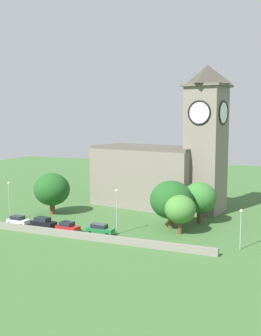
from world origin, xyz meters
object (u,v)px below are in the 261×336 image
Objects in this scene: car_red at (68,227)px; streetlamp_west_mid at (117,205)px; car_black at (43,223)px; tree_by_tower at (171,200)px; tree_churchyard at (52,189)px; car_green at (100,229)px; car_white at (18,220)px; tree_riverside_east at (199,198)px; church at (164,166)px; tree_riverside_west at (180,209)px; streetlamp_west_end at (9,195)px; streetlamp_central at (241,222)px.

streetlamp_west_mid is at bearing 16.74° from car_red.
car_black is 23.28m from tree_by_tower.
car_green is at bearing -31.29° from tree_churchyard.
tree_riverside_east reaches higher than car_white.
tree_by_tower is at bearing 22.36° from car_black.
car_red is (5.58, -0.87, -0.04)m from car_black.
car_white is 0.84× the size of car_black.
church is 28.45m from car_red.
car_green is at bearing -138.73° from tree_by_tower.
car_black reaches higher than car_red.
car_white is 33.77m from tree_riverside_east.
tree_riverside_west is at bearing 19.92° from car_red.
tree_riverside_east is (19.39, 14.97, 3.91)m from car_red.
car_green is 21.04m from streetlamp_west_end.
streetlamp_central is at bearing 3.64° from car_red.
car_white is 0.62× the size of tree_riverside_west.
streetlamp_west_mid is (13.76, 1.59, 4.08)m from car_black.
church is at bearing 83.12° from car_green.
car_green is at bearing -96.88° from church.
car_black is 14.44m from streetlamp_west_mid.
streetlamp_west_mid is 10.29m from tree_by_tower.
car_green is (-2.99, -24.83, -8.21)m from church.
streetlamp_west_end is 0.97× the size of tree_riverside_east.
tree_riverside_west is at bearing -50.34° from tree_by_tower.
church reaches higher than car_black.
car_red is at bearing -170.57° from car_green.
car_red is at bearing -8.87° from car_black.
streetlamp_west_end is 33.07m from tree_riverside_west.
tree_churchyard is at bearing -171.54° from tree_riverside_east.
car_black is 1.05× the size of car_green.
tree_by_tower is (25.68, -1.01, -0.01)m from tree_churchyard.
tree_by_tower is at bearing 31.56° from car_red.
streetlamp_west_end reaches higher than streetlamp_central.
tree_churchyard reaches higher than car_black.
car_black is at bearing -178.40° from streetlamp_central.
tree_by_tower is (-3.79, -5.39, 0.28)m from tree_riverside_east.
car_red is at bearing -3.54° from car_white.
tree_riverside_east is (34.16, 11.91, -0.10)m from streetlamp_west_end.
car_black is 0.64× the size of tree_riverside_east.
car_green is 19.93m from tree_riverside_east.
church is at bearing 51.86° from car_white.
car_red is 0.56× the size of streetlamp_west_end.
streetlamp_west_end is at bearing 148.08° from car_white.
church reaches higher than streetlamp_west_end.
tree_churchyard is at bearing 84.95° from car_white.
church is 4.13× the size of streetlamp_west_end.
tree_riverside_west is 0.87× the size of tree_riverside_east.
tree_riverside_east is at bearing 37.67° from car_red.
church reaches higher than car_white.
car_green is (16.72, 0.28, 0.05)m from car_white.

